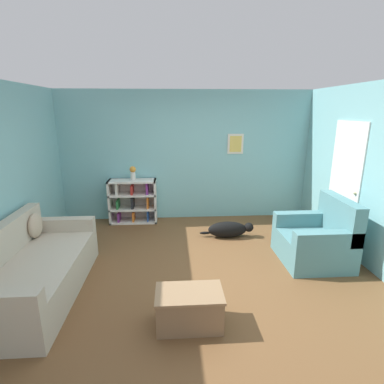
% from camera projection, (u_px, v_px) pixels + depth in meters
% --- Properties ---
extents(ground_plane, '(14.00, 14.00, 0.00)m').
position_uv_depth(ground_plane, '(194.00, 270.00, 4.28)').
color(ground_plane, brown).
extents(wall_back, '(5.60, 0.13, 2.60)m').
position_uv_depth(wall_back, '(186.00, 156.00, 6.10)').
color(wall_back, '#7AB7BC').
rests_on(wall_back, ground_plane).
extents(wall_right, '(0.16, 5.00, 2.60)m').
position_uv_depth(wall_right, '(378.00, 179.00, 4.12)').
color(wall_right, '#7AB7BC').
rests_on(wall_right, ground_plane).
extents(couch, '(0.96, 2.06, 0.88)m').
position_uv_depth(couch, '(32.00, 272.00, 3.65)').
color(couch, '#B7AD99').
rests_on(couch, ground_plane).
extents(bookshelf, '(0.94, 0.36, 0.87)m').
position_uv_depth(bookshelf, '(133.00, 201.00, 6.04)').
color(bookshelf, silver).
rests_on(bookshelf, ground_plane).
extents(recliner_chair, '(0.92, 0.98, 0.98)m').
position_uv_depth(recliner_chair, '(317.00, 240.00, 4.48)').
color(recliner_chair, slate).
rests_on(recliner_chair, ground_plane).
extents(coffee_table, '(0.71, 0.43, 0.39)m').
position_uv_depth(coffee_table, '(189.00, 307.00, 3.14)').
color(coffee_table, '#846647').
rests_on(coffee_table, ground_plane).
extents(dog, '(0.97, 0.26, 0.29)m').
position_uv_depth(dog, '(229.00, 229.00, 5.36)').
color(dog, black).
rests_on(dog, ground_plane).
extents(vase, '(0.12, 0.12, 0.28)m').
position_uv_depth(vase, '(133.00, 172.00, 5.87)').
color(vase, silver).
rests_on(vase, bookshelf).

